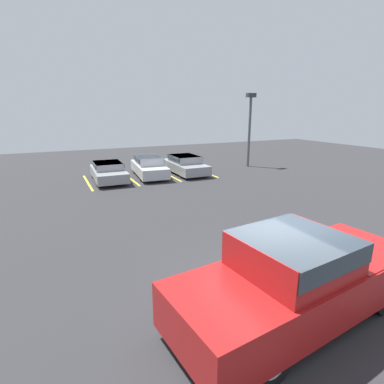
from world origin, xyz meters
The scene contains 11 objects.
ground_plane centered at (0.00, 0.00, 0.00)m, with size 60.00×60.00×0.00m, color #2D2D30.
stall_stripe_a centered at (-2.40, 13.64, 0.00)m, with size 0.12×4.37×0.01m, color yellow.
stall_stripe_b centered at (0.21, 13.64, 0.00)m, with size 0.12×4.37×0.01m, color yellow.
stall_stripe_c centered at (2.82, 13.64, 0.00)m, with size 0.12×4.37×0.01m, color yellow.
stall_stripe_d centered at (5.44, 13.64, 0.00)m, with size 0.12×4.37×0.01m, color yellow.
pickup_truck centered at (0.09, -0.95, 0.93)m, with size 5.87×2.65×1.89m.
parked_sedan_a centered at (-1.14, 13.67, 0.62)m, with size 1.94×4.27×1.15m.
parked_sedan_b centered at (1.52, 13.86, 0.69)m, with size 2.12×4.61×1.31m.
parked_sedan_c centered at (4.06, 13.71, 0.65)m, with size 1.90×4.44×1.23m.
light_post centered at (9.56, 14.02, 3.34)m, with size 0.70×0.36×5.44m.
wheel_stop_curb centered at (2.59, 16.21, 0.07)m, with size 1.89×0.20×0.14m, color #B7B2A8.
Camera 1 is at (-4.26, -4.92, 4.22)m, focal length 28.00 mm.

